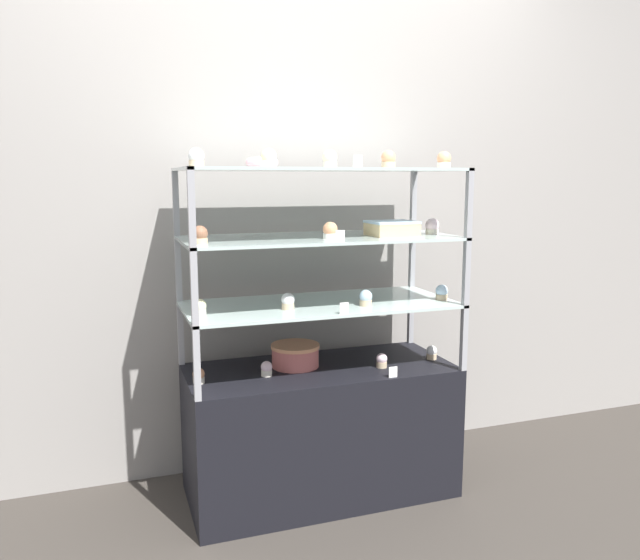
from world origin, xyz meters
The scene contains 29 objects.
ground_plane centered at (0.00, 0.00, 0.00)m, with size 20.00×20.00×0.00m, color #38332D.
back_wall centered at (0.00, 0.39, 1.30)m, with size 8.00×0.05×2.60m.
display_base centered at (0.00, 0.00, 0.28)m, with size 1.11×0.49×0.56m.
display_riser_lower centered at (0.00, 0.00, 0.82)m, with size 1.11×0.49×0.28m.
display_riser_middle centered at (0.00, 0.00, 1.09)m, with size 1.11×0.49×0.28m.
display_riser_upper centered at (0.00, 0.00, 1.37)m, with size 1.11×0.49×0.28m.
layer_cake_centerpiece centered at (-0.10, 0.04, 0.61)m, with size 0.20×0.20×0.10m.
sheet_cake_frosted centered at (0.30, -0.05, 1.14)m, with size 0.19×0.17×0.06m.
cupcake_0 centered at (-0.51, -0.04, 0.59)m, with size 0.05×0.05×0.06m.
cupcake_1 centered at (-0.24, -0.04, 0.59)m, with size 0.05×0.05×0.06m.
cupcake_2 centered at (0.24, -0.09, 0.59)m, with size 0.05×0.05×0.06m.
cupcake_3 centered at (0.50, -0.05, 0.59)m, with size 0.05×0.05×0.06m.
price_tag_0 centered at (0.23, -0.23, 0.58)m, with size 0.04×0.00×0.04m.
cupcake_4 centered at (-0.51, -0.08, 0.87)m, with size 0.05×0.05×0.07m.
cupcake_5 centered at (-0.16, -0.08, 0.87)m, with size 0.05×0.05×0.07m.
cupcake_6 centered at (0.16, -0.11, 0.87)m, with size 0.05×0.05×0.07m.
cupcake_7 centered at (0.51, -0.10, 0.87)m, with size 0.05×0.05×0.07m.
price_tag_1 centered at (0.02, -0.23, 0.86)m, with size 0.04×0.00×0.04m.
cupcake_8 centered at (-0.50, -0.13, 1.14)m, with size 0.06×0.06×0.07m.
cupcake_9 centered at (0.01, -0.11, 1.14)m, with size 0.06×0.06×0.07m.
cupcake_10 centered at (0.49, -0.04, 1.14)m, with size 0.06×0.06×0.07m.
price_tag_2 centered at (0.00, -0.23, 1.13)m, with size 0.04×0.00×0.04m.
cupcake_11 centered at (-0.50, -0.07, 1.42)m, with size 0.06×0.06×0.07m.
cupcake_12 centered at (-0.24, -0.13, 1.42)m, with size 0.06×0.06×0.07m.
cupcake_13 centered at (0.01, -0.08, 1.42)m, with size 0.06×0.06×0.07m.
cupcake_14 centered at (0.25, -0.12, 1.42)m, with size 0.06×0.06×0.07m.
cupcake_15 centered at (0.51, -0.09, 1.42)m, with size 0.06×0.06×0.07m.
price_tag_3 centered at (0.07, -0.23, 1.41)m, with size 0.04×0.00×0.04m.
donut_glazed centered at (-0.22, 0.07, 1.41)m, with size 0.13×0.13×0.04m.
Camera 1 is at (-0.83, -2.39, 1.35)m, focal length 35.00 mm.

